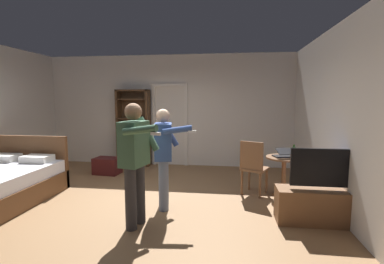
{
  "coord_description": "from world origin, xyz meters",
  "views": [
    {
      "loc": [
        1.58,
        -4.23,
        1.72
      ],
      "look_at": [
        1.0,
        0.15,
        1.2
      ],
      "focal_mm": 25.92,
      "sensor_mm": 36.0,
      "label": 1
    }
  ],
  "objects": [
    {
      "name": "tv_flatscreen",
      "position": [
        2.89,
        -0.31,
        0.3
      ],
      "size": [
        1.25,
        0.4,
        1.06
      ],
      "color": "brown",
      "rests_on": "ground_plane"
    },
    {
      "name": "wall_right",
      "position": [
        3.25,
        0.0,
        1.43
      ],
      "size": [
        0.12,
        5.97,
        2.86
      ],
      "primitive_type": "cube",
      "color": "silver",
      "rests_on": "ground_plane"
    },
    {
      "name": "bookshelf",
      "position": [
        -0.87,
        2.7,
        1.06
      ],
      "size": [
        0.85,
        0.32,
        1.98
      ],
      "color": "#4C331E",
      "rests_on": "ground_plane"
    },
    {
      "name": "wall_back",
      "position": [
        0.0,
        2.93,
        1.43
      ],
      "size": [
        6.62,
        0.12,
        2.86
      ],
      "primitive_type": "cube",
      "color": "silver",
      "rests_on": "ground_plane"
    },
    {
      "name": "suitcase_dark",
      "position": [
        -1.21,
        1.76,
        0.19
      ],
      "size": [
        0.61,
        0.45,
        0.38
      ],
      "primitive_type": "cube",
      "rotation": [
        0.0,
        0.0,
        -0.1
      ],
      "color": "#4C1919",
      "rests_on": "ground_plane"
    },
    {
      "name": "person_striped_shirt",
      "position": [
        0.58,
        -0.04,
        0.91
      ],
      "size": [
        0.71,
        0.62,
        1.58
      ],
      "color": "slate",
      "rests_on": "ground_plane"
    },
    {
      "name": "bottle_on_table",
      "position": [
        2.72,
        0.74,
        0.8
      ],
      "size": [
        0.06,
        0.06,
        0.24
      ],
      "color": "#2B5513",
      "rests_on": "side_table"
    },
    {
      "name": "doorway_frame",
      "position": [
        0.06,
        2.85,
        1.22
      ],
      "size": [
        0.93,
        0.08,
        2.13
      ],
      "color": "white",
      "rests_on": "ground_plane"
    },
    {
      "name": "side_table",
      "position": [
        2.58,
        0.82,
        0.47
      ],
      "size": [
        0.64,
        0.64,
        0.7
      ],
      "color": "brown",
      "rests_on": "ground_plane"
    },
    {
      "name": "laptop",
      "position": [
        2.56,
        0.78,
        0.75
      ],
      "size": [
        0.39,
        0.4,
        0.17
      ],
      "color": "black",
      "rests_on": "side_table"
    },
    {
      "name": "person_blue_shirt",
      "position": [
        0.35,
        -0.74,
        0.96
      ],
      "size": [
        0.63,
        0.66,
        1.68
      ],
      "color": "#333338",
      "rests_on": "ground_plane"
    },
    {
      "name": "ground_plane",
      "position": [
        0.0,
        0.0,
        0.0
      ],
      "size": [
        7.02,
        7.02,
        0.0
      ],
      "primitive_type": "plane",
      "color": "olive"
    },
    {
      "name": "wooden_chair",
      "position": [
        2.03,
        0.74,
        0.54
      ],
      "size": [
        0.56,
        0.56,
        0.99
      ],
      "color": "brown",
      "rests_on": "ground_plane"
    }
  ]
}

